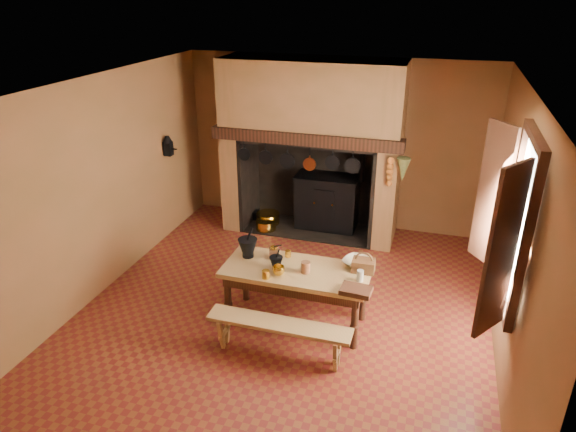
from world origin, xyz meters
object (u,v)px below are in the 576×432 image
Objects in this scene: work_table at (296,277)px; mixing_bowl at (357,263)px; bench_front at (279,331)px; wicker_basket at (363,265)px; iron_range at (327,201)px; coffee_grinder at (274,252)px.

work_table is 5.19× the size of mixing_bowl.
bench_front is 6.02× the size of wicker_basket.
iron_range is 2.57m from coffee_grinder.
mixing_bowl is (0.91, -2.45, 0.30)m from iron_range.
iron_range reaches higher than mixing_bowl.
work_table is at bearing 90.00° from bench_front.
iron_range is at bearing 94.01° from bench_front.
mixing_bowl is (0.67, 0.96, 0.45)m from bench_front.
iron_range is at bearing 110.40° from mixing_bowl.
iron_range is 2.77m from wicker_basket.
coffee_grinder is (-0.34, 0.87, 0.48)m from bench_front.
bench_front is 1.26m from mixing_bowl.
bench_front is (0.24, -3.41, -0.15)m from iron_range.
iron_range is at bearing 95.00° from work_table.
coffee_grinder is 0.69× the size of wicker_basket.
work_table is 0.75m from mixing_bowl.
work_table is 1.07× the size of bench_front.
mixing_bowl is 0.14m from wicker_basket.
work_table reaches higher than bench_front.
mixing_bowl is at bearing 128.29° from wicker_basket.
mixing_bowl is (0.67, 0.28, 0.16)m from work_table.
wicker_basket is (0.76, 0.18, 0.20)m from work_table.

